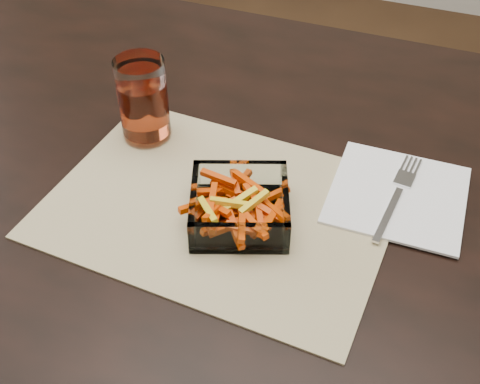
% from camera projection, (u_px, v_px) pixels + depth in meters
% --- Properties ---
extents(dining_table, '(1.60, 0.90, 0.75)m').
position_uv_depth(dining_table, '(253.00, 207.00, 0.94)').
color(dining_table, black).
rests_on(dining_table, ground).
extents(placemat, '(0.47, 0.35, 0.00)m').
position_uv_depth(placemat, '(219.00, 206.00, 0.81)').
color(placemat, tan).
rests_on(placemat, dining_table).
extents(glass_bowl, '(0.16, 0.16, 0.05)m').
position_uv_depth(glass_bowl, '(240.00, 208.00, 0.78)').
color(glass_bowl, white).
rests_on(glass_bowl, placemat).
extents(tumbler, '(0.07, 0.07, 0.13)m').
position_uv_depth(tumbler, '(144.00, 103.00, 0.88)').
color(tumbler, white).
rests_on(tumbler, placemat).
extents(napkin, '(0.18, 0.18, 0.00)m').
position_uv_depth(napkin, '(398.00, 195.00, 0.82)').
color(napkin, white).
rests_on(napkin, placemat).
extents(fork, '(0.03, 0.19, 0.00)m').
position_uv_depth(fork, '(398.00, 194.00, 0.82)').
color(fork, silver).
rests_on(fork, napkin).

